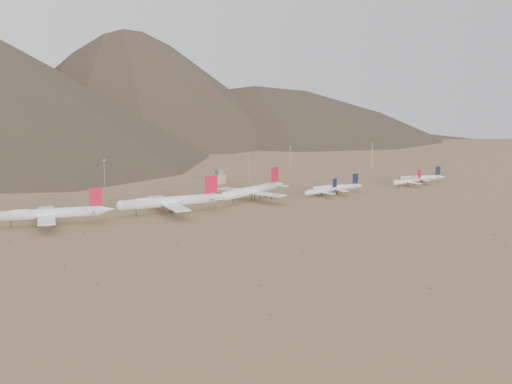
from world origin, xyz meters
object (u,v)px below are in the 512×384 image
narrowbody_a (322,191)px  control_tower (220,177)px  narrowbody_b (337,187)px  widebody_west (49,213)px  widebody_centre (170,201)px  widebody_east (252,190)px

narrowbody_a → control_tower: narrowbody_a is taller
narrowbody_b → widebody_west: bearing=-170.6°
widebody_centre → narrowbody_b: (142.94, 4.90, -3.17)m
control_tower → widebody_west: bearing=-150.4°
widebody_west → widebody_centre: size_ratio=0.93×
widebody_west → narrowbody_a: (203.49, -1.08, -3.50)m
widebody_west → control_tower: (165.27, 93.99, -2.18)m
widebody_east → narrowbody_a: 56.77m
narrowbody_b → control_tower: bearing=129.9°
narrowbody_a → narrowbody_b: size_ratio=0.84×
narrowbody_a → narrowbody_b: 17.49m
widebody_east → narrowbody_b: bearing=-27.0°
widebody_east → control_tower: (17.38, 84.15, -2.24)m
widebody_centre → widebody_east: widebody_centre is taller
narrowbody_b → widebody_east: bearing=-177.0°
narrowbody_b → control_tower: (-55.34, 91.58, 0.53)m
narrowbody_a → widebody_west: bearing=172.2°
widebody_centre → widebody_east: size_ratio=1.11×
widebody_centre → narrowbody_a: 125.89m
widebody_centre → control_tower: size_ratio=6.48×
widebody_west → narrowbody_a: size_ratio=1.94×
widebody_east → narrowbody_a: bearing=-32.3°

